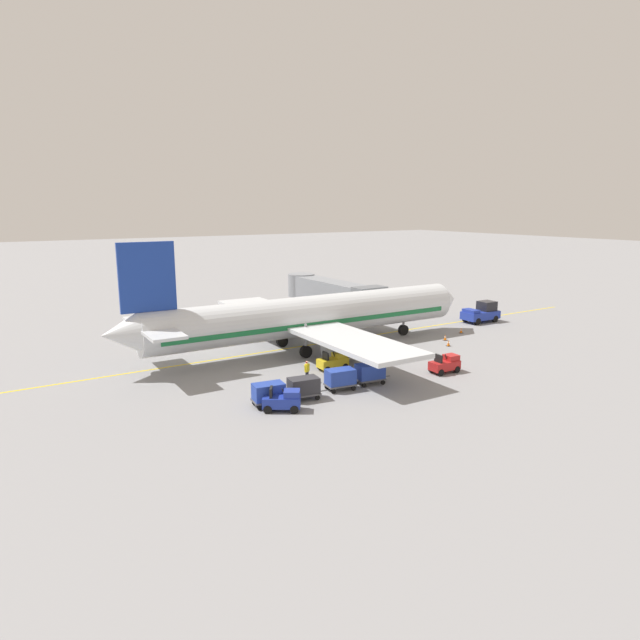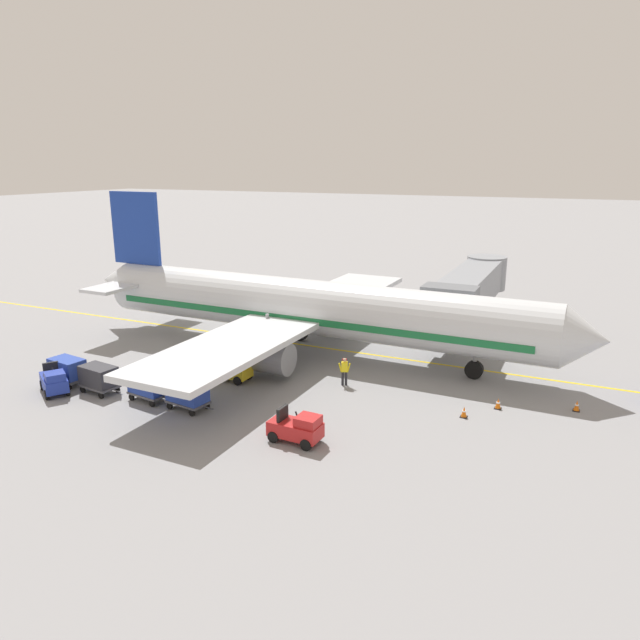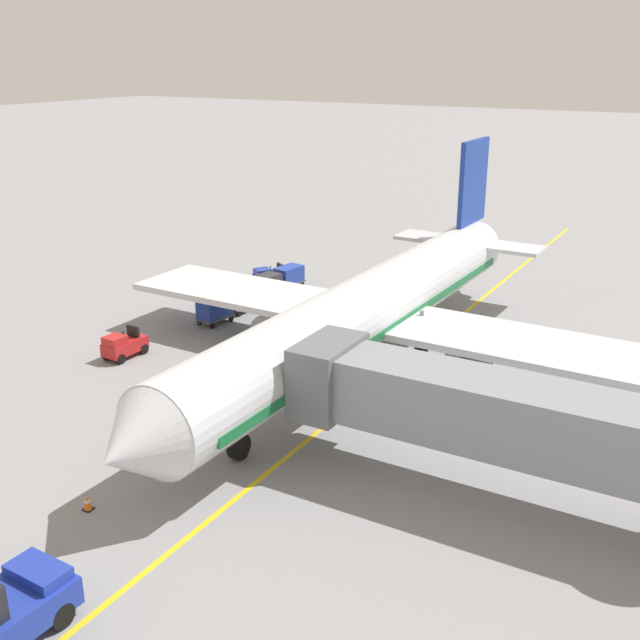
{
  "view_description": "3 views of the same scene",
  "coord_description": "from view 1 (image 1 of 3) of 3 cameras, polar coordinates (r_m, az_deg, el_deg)",
  "views": [
    {
      "loc": [
        44.53,
        -26.08,
        13.29
      ],
      "look_at": [
        2.41,
        0.73,
        2.97
      ],
      "focal_mm": 30.78,
      "sensor_mm": 36.0,
      "label": 1
    },
    {
      "loc": [
        36.0,
        17.2,
        12.73
      ],
      "look_at": [
        1.32,
        1.12,
        2.41
      ],
      "focal_mm": 32.76,
      "sensor_mm": 36.0,
      "label": 2
    },
    {
      "loc": [
        -15.25,
        34.33,
        15.96
      ],
      "look_at": [
        2.93,
        2.68,
        3.16
      ],
      "focal_mm": 42.92,
      "sensor_mm": 36.0,
      "label": 3
    }
  ],
  "objects": [
    {
      "name": "pushback_tractor",
      "position": [
        67.07,
        16.43,
        0.73
      ],
      "size": [
        2.35,
        4.47,
        2.4
      ],
      "color": "#1E339E",
      "rests_on": "ground"
    },
    {
      "name": "parked_airliner",
      "position": [
        51.44,
        -1.11,
        0.36
      ],
      "size": [
        30.09,
        37.26,
        10.63
      ],
      "color": "silver",
      "rests_on": "ground"
    },
    {
      "name": "safety_cone_wing_tip",
      "position": [
        57.04,
        12.89,
        -1.79
      ],
      "size": [
        0.36,
        0.36,
        0.59
      ],
      "color": "black",
      "rests_on": "ground"
    },
    {
      "name": "safety_cone_nose_left",
      "position": [
        60.72,
        14.47,
        -1.06
      ],
      "size": [
        0.36,
        0.36,
        0.59
      ],
      "color": "black",
      "rests_on": "ground"
    },
    {
      "name": "baggage_cart_third_in_train",
      "position": [
        38.68,
        -1.72,
        -6.92
      ],
      "size": [
        1.59,
        2.97,
        1.58
      ],
      "color": "#4C4C51",
      "rests_on": "ground"
    },
    {
      "name": "baggage_cart_tail_end",
      "position": [
        37.63,
        -5.37,
        -7.51
      ],
      "size": [
        1.59,
        2.97,
        1.58
      ],
      "color": "#4C4C51",
      "rests_on": "ground"
    },
    {
      "name": "safety_cone_nose_right",
      "position": [
        54.77,
        13.22,
        -2.36
      ],
      "size": [
        0.36,
        0.36,
        0.59
      ],
      "color": "black",
      "rests_on": "ground"
    },
    {
      "name": "ground_crew_wing_walker",
      "position": [
        50.91,
        6.19,
        -2.41
      ],
      "size": [
        0.37,
        0.7,
        1.69
      ],
      "color": "#232328",
      "rests_on": "ground"
    },
    {
      "name": "baggage_cart_second_in_train",
      "position": [
        40.64,
        2.13,
        -6.0
      ],
      "size": [
        1.59,
        2.97,
        1.58
      ],
      "color": "#4C4C51",
      "rests_on": "ground"
    },
    {
      "name": "jet_bridge",
      "position": [
        64.6,
        1.13,
        2.93
      ],
      "size": [
        16.93,
        3.5,
        4.98
      ],
      "color": "gray",
      "rests_on": "ground"
    },
    {
      "name": "gate_lead_in_line",
      "position": [
        53.28,
        -2.05,
        -2.76
      ],
      "size": [
        0.24,
        80.0,
        0.01
      ],
      "primitive_type": "cube",
      "color": "gold",
      "rests_on": "ground"
    },
    {
      "name": "baggage_cart_front",
      "position": [
        42.1,
        5.22,
        -5.41
      ],
      "size": [
        1.59,
        2.97,
        1.58
      ],
      "color": "#4C4C51",
      "rests_on": "ground"
    },
    {
      "name": "baggage_tug_lead",
      "position": [
        36.77,
        -3.87,
        -8.34
      ],
      "size": [
        2.36,
        2.75,
        1.62
      ],
      "color": "#1E339E",
      "rests_on": "ground"
    },
    {
      "name": "ground_crew_loader",
      "position": [
        42.4,
        -1.36,
        -5.23
      ],
      "size": [
        0.4,
        0.69,
        1.69
      ],
      "color": "#232328",
      "rests_on": "ground"
    },
    {
      "name": "baggage_tug_spare",
      "position": [
        45.62,
        1.43,
        -4.32
      ],
      "size": [
        1.35,
        2.53,
        1.62
      ],
      "color": "gold",
      "rests_on": "ground"
    },
    {
      "name": "ground_plane",
      "position": [
        53.28,
        -2.05,
        -2.77
      ],
      "size": [
        400.0,
        400.0,
        0.0
      ],
      "primitive_type": "plane",
      "color": "gray"
    },
    {
      "name": "baggage_tug_trailing",
      "position": [
        45.99,
        12.9,
        -4.49
      ],
      "size": [
        1.38,
        2.55,
        1.62
      ],
      "color": "#B21E1E",
      "rests_on": "ground"
    }
  ]
}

